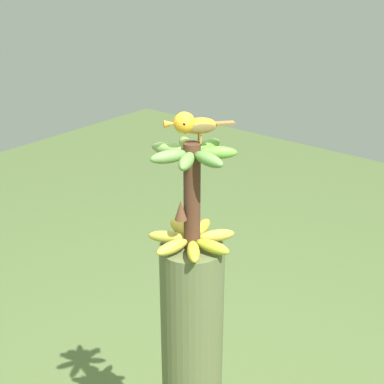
{
  "coord_description": "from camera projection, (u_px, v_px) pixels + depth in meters",
  "views": [
    {
      "loc": [
        -0.96,
        1.17,
        1.95
      ],
      "look_at": [
        0.0,
        0.0,
        1.29
      ],
      "focal_mm": 53.88,
      "sensor_mm": 36.0,
      "label": 1
    }
  ],
  "objects": [
    {
      "name": "perched_bird",
      "position": [
        192.0,
        124.0,
        1.58
      ],
      "size": [
        0.14,
        0.17,
        0.09
      ],
      "color": "#C68933",
      "rests_on": "banana_bunch"
    },
    {
      "name": "banana_bunch",
      "position": [
        192.0,
        198.0,
        1.66
      ],
      "size": [
        0.26,
        0.27,
        0.33
      ],
      "color": "#4C2D1E",
      "rests_on": "banana_tree"
    }
  ]
}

